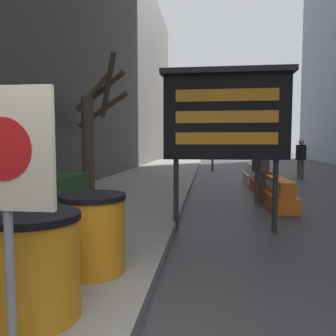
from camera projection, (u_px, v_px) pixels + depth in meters
bare_tree at (93, 127)px, 10.22m from camera, size 1.90×1.43×4.23m
barrel_drum_foreground at (36, 266)px, 2.80m from camera, size 0.77×0.77×0.92m
barrel_drum_middle at (93, 233)px, 3.82m from camera, size 0.77×0.77×0.92m
warning_sign at (5, 170)px, 2.13m from camera, size 0.69×0.08×1.87m
message_board at (226, 116)px, 6.05m from camera, size 2.43×0.36×3.02m
jersey_barrier_orange_near at (279, 195)px, 8.42m from camera, size 0.59×1.97×0.75m
jersey_barrier_red_striped at (262, 182)px, 10.96m from camera, size 0.54×2.19×0.78m
jersey_barrier_cream at (252, 175)px, 13.38m from camera, size 0.61×1.69×0.81m
traffic_cone_near at (291, 192)px, 8.70m from camera, size 0.42×0.42×0.74m
traffic_cone_mid at (284, 189)px, 9.53m from camera, size 0.36×0.36×0.65m
traffic_light_near_curb at (213, 123)px, 18.96m from camera, size 0.28×0.45×3.92m
pedestrian_worker at (301, 156)px, 15.17m from camera, size 0.52×0.55×1.82m
pedestrian_passerby at (261, 165)px, 9.07m from camera, size 0.43×0.54×1.78m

